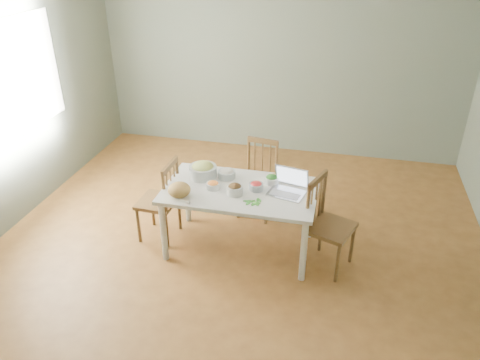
% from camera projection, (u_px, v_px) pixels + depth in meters
% --- Properties ---
extents(floor, '(5.00, 5.00, 0.00)m').
position_uv_depth(floor, '(238.00, 248.00, 4.75)').
color(floor, brown).
rests_on(floor, ground).
extents(wall_back, '(5.00, 0.00, 2.70)m').
position_uv_depth(wall_back, '(281.00, 57.00, 6.23)').
color(wall_back, slate).
rests_on(wall_back, ground).
extents(wall_front, '(5.00, 0.00, 2.70)m').
position_uv_depth(wall_front, '(101.00, 341.00, 1.96)').
color(wall_front, slate).
rests_on(wall_front, ground).
extents(window_left, '(0.04, 1.60, 1.20)m').
position_uv_depth(window_left, '(11.00, 80.00, 4.77)').
color(window_left, white).
rests_on(window_left, ground).
extents(dining_table, '(1.46, 0.82, 0.69)m').
position_uv_depth(dining_table, '(240.00, 219.00, 4.59)').
color(dining_table, white).
rests_on(dining_table, floor).
extents(chair_far, '(0.43, 0.42, 0.87)m').
position_uv_depth(chair_far, '(257.00, 180.00, 5.10)').
color(chair_far, '#37200F').
rests_on(chair_far, floor).
extents(chair_left, '(0.39, 0.41, 0.88)m').
position_uv_depth(chair_left, '(157.00, 200.00, 4.73)').
color(chair_left, '#37200F').
rests_on(chair_left, floor).
extents(chair_right, '(0.51, 0.52, 0.92)m').
position_uv_depth(chair_right, '(331.00, 226.00, 4.28)').
color(chair_right, '#37200F').
rests_on(chair_right, floor).
extents(bread_boule, '(0.27, 0.27, 0.14)m').
position_uv_depth(bread_boule, '(179.00, 190.00, 4.28)').
color(bread_boule, '#A37C40').
rests_on(bread_boule, dining_table).
extents(butter_stick, '(0.10, 0.06, 0.03)m').
position_uv_depth(butter_stick, '(185.00, 201.00, 4.21)').
color(butter_stick, white).
rests_on(butter_stick, dining_table).
extents(bowl_squash, '(0.31, 0.31, 0.16)m').
position_uv_depth(bowl_squash, '(203.00, 170.00, 4.61)').
color(bowl_squash, '#E4E974').
rests_on(bowl_squash, dining_table).
extents(bowl_carrot, '(0.17, 0.17, 0.07)m').
position_uv_depth(bowl_carrot, '(213.00, 185.00, 4.42)').
color(bowl_carrot, orange).
rests_on(bowl_carrot, dining_table).
extents(bowl_onion, '(0.19, 0.19, 0.09)m').
position_uv_depth(bowl_onion, '(227.00, 173.00, 4.61)').
color(bowl_onion, silver).
rests_on(bowl_onion, dining_table).
extents(bowl_mushroom, '(0.21, 0.21, 0.10)m').
position_uv_depth(bowl_mushroom, '(235.00, 189.00, 4.33)').
color(bowl_mushroom, black).
rests_on(bowl_mushroom, dining_table).
extents(bowl_redpep, '(0.17, 0.17, 0.08)m').
position_uv_depth(bowl_redpep, '(256.00, 186.00, 4.40)').
color(bowl_redpep, '#B23425').
rests_on(bowl_redpep, dining_table).
extents(bowl_broccoli, '(0.16, 0.16, 0.09)m').
position_uv_depth(bowl_broccoli, '(272.00, 179.00, 4.51)').
color(bowl_broccoli, '#183D11').
rests_on(bowl_broccoli, dining_table).
extents(flatbread, '(0.19, 0.19, 0.02)m').
position_uv_depth(flatbread, '(280.00, 177.00, 4.62)').
color(flatbread, tan).
rests_on(flatbread, dining_table).
extents(basil_bunch, '(0.19, 0.19, 0.02)m').
position_uv_depth(basil_bunch, '(252.00, 201.00, 4.22)').
color(basil_bunch, '#206D1F').
rests_on(basil_bunch, dining_table).
extents(laptop, '(0.38, 0.35, 0.23)m').
position_uv_depth(laptop, '(287.00, 184.00, 4.29)').
color(laptop, '#B9B9C1').
rests_on(laptop, dining_table).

